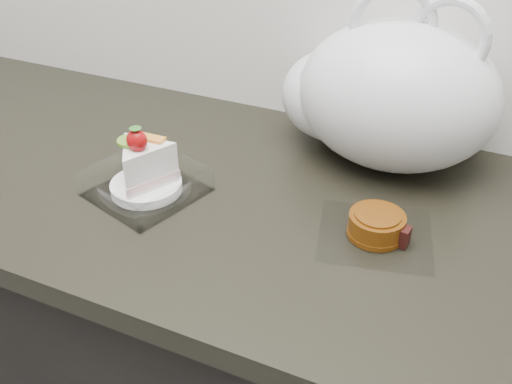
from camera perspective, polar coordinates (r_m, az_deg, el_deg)
name	(u,v)px	position (r m, az deg, el deg)	size (l,w,h in m)	color
counter	(243,364)	(1.27, -1.32, -16.84)	(2.04, 0.64, 0.90)	black
cake_tray	(145,175)	(0.96, -11.05, 1.63)	(0.20, 0.20, 0.13)	white
mooncake_wrap	(377,227)	(0.87, 12.02, -3.46)	(0.20, 0.19, 0.04)	white
plastic_bag	(384,95)	(1.02, 12.69, 9.45)	(0.39, 0.27, 0.32)	white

